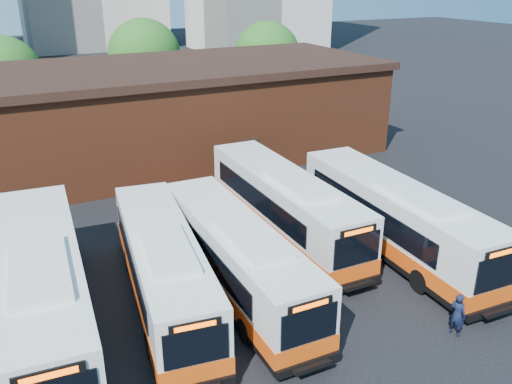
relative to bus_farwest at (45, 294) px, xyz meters
name	(u,v)px	position (x,y,z in m)	size (l,w,h in m)	color
ground	(332,292)	(10.61, -2.32, -1.59)	(220.00, 220.00, 0.00)	black
bus_farwest	(45,294)	(0.00, 0.00, 0.00)	(3.49, 13.00, 3.50)	silver
bus_west	(164,271)	(4.32, 0.00, -0.18)	(3.74, 11.62, 3.12)	silver
bus_midwest	(237,260)	(7.19, -0.52, -0.16)	(2.51, 11.59, 3.15)	silver
bus_mideast	(284,207)	(11.34, 3.08, -0.07)	(2.65, 12.32, 3.35)	silver
bus_east	(394,220)	(15.09, -0.56, -0.04)	(3.09, 12.62, 3.41)	silver
transit_worker	(457,314)	(13.01, -6.57, -0.76)	(0.61, 0.40, 1.67)	black
depot_building	(173,110)	(10.61, 17.67, 1.67)	(28.60, 12.60, 6.40)	maroon
tree_west	(3,74)	(0.61, 29.68, 3.05)	(6.00, 6.00, 7.65)	#382314
tree_mid	(144,55)	(12.61, 31.68, 3.49)	(6.56, 6.56, 8.36)	#382314
tree_east	(267,55)	(23.61, 28.68, 3.24)	(6.24, 6.24, 7.96)	#382314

